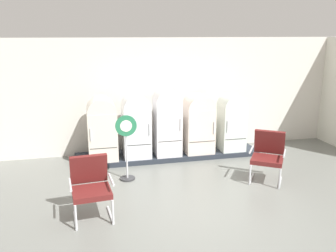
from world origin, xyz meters
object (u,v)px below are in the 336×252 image
(refrigerator_1, at_px, (136,124))
(refrigerator_2, at_px, (167,120))
(armchair_right, at_px, (268,154))
(armchair_left, at_px, (91,184))
(refrigerator_3, at_px, (199,122))
(refrigerator_0, at_px, (102,127))
(refrigerator_4, at_px, (232,121))
(sign_stand, at_px, (127,150))

(refrigerator_1, xyz_separation_m, refrigerator_2, (0.74, -0.01, 0.06))
(armchair_right, bearing_deg, armchair_left, -168.51)
(refrigerator_2, distance_m, refrigerator_3, 0.80)
(refrigerator_0, relative_size, refrigerator_2, 0.90)
(refrigerator_3, xyz_separation_m, armchair_left, (-2.65, -2.47, -0.30))
(refrigerator_0, xyz_separation_m, armchair_right, (3.27, -1.78, -0.31))
(refrigerator_1, relative_size, armchair_right, 1.46)
(refrigerator_2, xyz_separation_m, refrigerator_3, (0.79, 0.02, -0.10))
(refrigerator_0, distance_m, refrigerator_2, 1.54)
(refrigerator_0, xyz_separation_m, refrigerator_2, (1.53, -0.05, 0.09))
(armchair_left, distance_m, armchair_right, 3.66)
(refrigerator_2, xyz_separation_m, armchair_right, (1.74, -1.72, -0.40))
(refrigerator_0, height_order, refrigerator_3, refrigerator_0)
(refrigerator_4, relative_size, armchair_right, 1.37)
(refrigerator_3, distance_m, armchair_left, 3.63)
(refrigerator_3, height_order, sign_stand, refrigerator_3)
(refrigerator_1, relative_size, refrigerator_2, 0.93)
(refrigerator_1, relative_size, refrigerator_4, 1.06)
(refrigerator_1, height_order, refrigerator_4, refrigerator_1)
(refrigerator_0, relative_size, refrigerator_4, 1.03)
(refrigerator_2, bearing_deg, refrigerator_4, 0.37)
(refrigerator_1, xyz_separation_m, refrigerator_4, (2.39, 0.00, -0.05))
(refrigerator_3, relative_size, armchair_left, 1.40)
(refrigerator_0, height_order, armchair_right, refrigerator_0)
(refrigerator_3, relative_size, refrigerator_4, 1.02)
(refrigerator_0, distance_m, armchair_right, 3.73)
(armchair_left, relative_size, armchair_right, 1.00)
(refrigerator_2, relative_size, armchair_right, 1.56)
(refrigerator_2, relative_size, armchair_left, 1.56)
(refrigerator_2, height_order, sign_stand, refrigerator_2)
(refrigerator_1, distance_m, refrigerator_4, 2.39)
(refrigerator_1, bearing_deg, refrigerator_2, -0.50)
(refrigerator_4, bearing_deg, armchair_left, -144.91)
(refrigerator_0, xyz_separation_m, refrigerator_1, (0.79, -0.05, 0.03))
(armchair_left, bearing_deg, refrigerator_2, 52.89)
(refrigerator_4, distance_m, sign_stand, 2.96)
(refrigerator_0, height_order, refrigerator_2, refrigerator_2)
(armchair_right, bearing_deg, refrigerator_2, 135.20)
(refrigerator_4, bearing_deg, refrigerator_2, -179.63)
(refrigerator_2, height_order, refrigerator_4, refrigerator_2)
(sign_stand, bearing_deg, refrigerator_2, 43.81)
(armchair_left, bearing_deg, refrigerator_3, 43.01)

